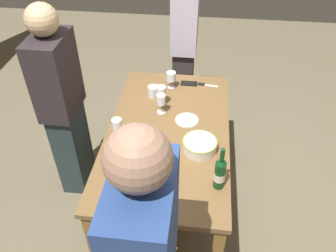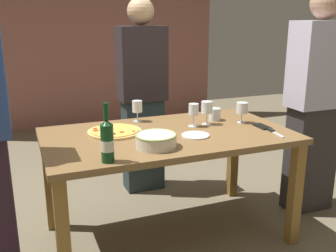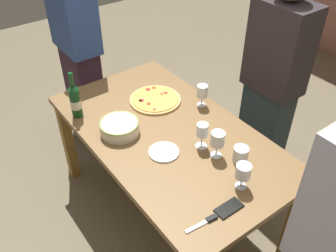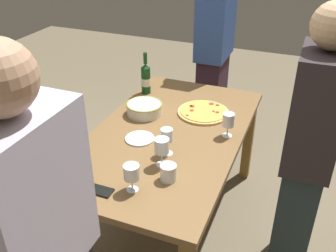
{
  "view_description": "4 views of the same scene",
  "coord_description": "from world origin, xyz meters",
  "px_view_note": "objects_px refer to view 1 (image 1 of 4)",
  "views": [
    {
      "loc": [
        -1.91,
        -0.23,
        2.41
      ],
      "look_at": [
        0.0,
        0.0,
        0.8
      ],
      "focal_mm": 36.65,
      "sensor_mm": 36.0,
      "label": 1
    },
    {
      "loc": [
        -0.89,
        -2.26,
        1.48
      ],
      "look_at": [
        0.0,
        0.0,
        0.8
      ],
      "focal_mm": 41.42,
      "sensor_mm": 36.0,
      "label": 2
    },
    {
      "loc": [
        1.41,
        -1.03,
        2.18
      ],
      "look_at": [
        0.0,
        0.0,
        0.8
      ],
      "focal_mm": 39.34,
      "sensor_mm": 36.0,
      "label": 3
    },
    {
      "loc": [
        1.9,
        0.76,
        1.98
      ],
      "look_at": [
        0.0,
        0.0,
        0.8
      ],
      "focal_mm": 40.79,
      "sensor_mm": 36.0,
      "label": 4
    }
  ],
  "objects_px": {
    "wine_glass_near_pizza": "(161,92)",
    "pizza_knife": "(205,85)",
    "dining_table": "(168,140)",
    "wine_glass_far_left": "(171,77)",
    "cell_phone": "(189,83)",
    "person_guest_right": "(184,45)",
    "wine_glass_far_right": "(161,101)",
    "side_plate": "(187,120)",
    "pizza": "(143,160)",
    "wine_bottle": "(220,173)",
    "person_guest_left": "(63,107)",
    "wine_glass_by_bottle": "(117,125)",
    "cup_amber": "(153,91)",
    "serving_bowl": "(200,145)"
  },
  "relations": [
    {
      "from": "pizza",
      "to": "wine_bottle",
      "type": "xyz_separation_m",
      "value": [
        -0.16,
        -0.5,
        0.11
      ]
    },
    {
      "from": "pizza",
      "to": "wine_glass_by_bottle",
      "type": "xyz_separation_m",
      "value": [
        0.23,
        0.22,
        0.1
      ]
    },
    {
      "from": "wine_glass_far_left",
      "to": "wine_glass_far_right",
      "type": "distance_m",
      "value": 0.36
    },
    {
      "from": "person_guest_left",
      "to": "wine_glass_far_left",
      "type": "bearing_deg",
      "value": 38.46
    },
    {
      "from": "serving_bowl",
      "to": "wine_glass_far_left",
      "type": "bearing_deg",
      "value": 20.56
    },
    {
      "from": "wine_glass_near_pizza",
      "to": "pizza_knife",
      "type": "bearing_deg",
      "value": -47.89
    },
    {
      "from": "serving_bowl",
      "to": "side_plate",
      "type": "xyz_separation_m",
      "value": [
        0.31,
        0.11,
        -0.04
      ]
    },
    {
      "from": "wine_glass_far_left",
      "to": "cell_phone",
      "type": "bearing_deg",
      "value": -64.94
    },
    {
      "from": "wine_glass_near_pizza",
      "to": "wine_glass_far_right",
      "type": "xyz_separation_m",
      "value": [
        -0.11,
        -0.02,
        -0.0
      ]
    },
    {
      "from": "dining_table",
      "to": "wine_bottle",
      "type": "xyz_separation_m",
      "value": [
        -0.48,
        -0.37,
        0.21
      ]
    },
    {
      "from": "dining_table",
      "to": "wine_glass_near_pizza",
      "type": "distance_m",
      "value": 0.4
    },
    {
      "from": "wine_glass_by_bottle",
      "to": "cup_amber",
      "type": "bearing_deg",
      "value": -18.02
    },
    {
      "from": "wine_glass_near_pizza",
      "to": "pizza_knife",
      "type": "height_order",
      "value": "wine_glass_near_pizza"
    },
    {
      "from": "serving_bowl",
      "to": "wine_glass_far_right",
      "type": "bearing_deg",
      "value": 39.38
    },
    {
      "from": "pizza",
      "to": "side_plate",
      "type": "distance_m",
      "value": 0.53
    },
    {
      "from": "wine_glass_far_right",
      "to": "side_plate",
      "type": "xyz_separation_m",
      "value": [
        -0.08,
        -0.21,
        -0.11
      ]
    },
    {
      "from": "cup_amber",
      "to": "pizza_knife",
      "type": "xyz_separation_m",
      "value": [
        0.21,
        -0.43,
        -0.04
      ]
    },
    {
      "from": "cup_amber",
      "to": "pizza_knife",
      "type": "distance_m",
      "value": 0.48
    },
    {
      "from": "wine_glass_far_left",
      "to": "dining_table",
      "type": "bearing_deg",
      "value": -175.89
    },
    {
      "from": "pizza",
      "to": "wine_glass_near_pizza",
      "type": "height_order",
      "value": "wine_glass_near_pizza"
    },
    {
      "from": "wine_glass_near_pizza",
      "to": "wine_glass_far_left",
      "type": "height_order",
      "value": "wine_glass_near_pizza"
    },
    {
      "from": "wine_glass_near_pizza",
      "to": "person_guest_right",
      "type": "distance_m",
      "value": 0.86
    },
    {
      "from": "dining_table",
      "to": "side_plate",
      "type": "distance_m",
      "value": 0.21
    },
    {
      "from": "dining_table",
      "to": "cell_phone",
      "type": "bearing_deg",
      "value": -9.54
    },
    {
      "from": "wine_glass_far_left",
      "to": "pizza",
      "type": "bearing_deg",
      "value": 174.48
    },
    {
      "from": "pizza_knife",
      "to": "person_guest_right",
      "type": "height_order",
      "value": "person_guest_right"
    },
    {
      "from": "wine_glass_by_bottle",
      "to": "cup_amber",
      "type": "distance_m",
      "value": 0.57
    },
    {
      "from": "wine_glass_near_pizza",
      "to": "wine_glass_far_left",
      "type": "bearing_deg",
      "value": -12.27
    },
    {
      "from": "cup_amber",
      "to": "person_guest_right",
      "type": "relative_size",
      "value": 0.05
    },
    {
      "from": "wine_glass_far_left",
      "to": "wine_bottle",
      "type": "bearing_deg",
      "value": -158.82
    },
    {
      "from": "wine_glass_near_pizza",
      "to": "wine_glass_far_left",
      "type": "xyz_separation_m",
      "value": [
        0.25,
        -0.05,
        -0.01
      ]
    },
    {
      "from": "serving_bowl",
      "to": "cup_amber",
      "type": "bearing_deg",
      "value": 34.44
    },
    {
      "from": "wine_glass_near_pizza",
      "to": "wine_glass_far_right",
      "type": "bearing_deg",
      "value": -171.48
    },
    {
      "from": "wine_bottle",
      "to": "wine_glass_near_pizza",
      "type": "bearing_deg",
      "value": 29.87
    },
    {
      "from": "wine_glass_near_pizza",
      "to": "cup_amber",
      "type": "relative_size",
      "value": 1.84
    },
    {
      "from": "serving_bowl",
      "to": "pizza_knife",
      "type": "distance_m",
      "value": 0.82
    },
    {
      "from": "wine_glass_near_pizza",
      "to": "person_guest_left",
      "type": "height_order",
      "value": "person_guest_left"
    },
    {
      "from": "side_plate",
      "to": "pizza_knife",
      "type": "xyz_separation_m",
      "value": [
        0.51,
        -0.12,
        0.0
      ]
    },
    {
      "from": "cell_phone",
      "to": "pizza",
      "type": "bearing_deg",
      "value": 166.36
    },
    {
      "from": "wine_glass_near_pizza",
      "to": "person_guest_left",
      "type": "distance_m",
      "value": 0.77
    },
    {
      "from": "serving_bowl",
      "to": "wine_glass_by_bottle",
      "type": "height_order",
      "value": "wine_glass_by_bottle"
    },
    {
      "from": "wine_glass_far_right",
      "to": "person_guest_left",
      "type": "bearing_deg",
      "value": 99.95
    },
    {
      "from": "wine_glass_near_pizza",
      "to": "wine_glass_far_right",
      "type": "distance_m",
      "value": 0.11
    },
    {
      "from": "wine_glass_near_pizza",
      "to": "wine_glass_by_bottle",
      "type": "relative_size",
      "value": 1.08
    },
    {
      "from": "dining_table",
      "to": "wine_glass_far_left",
      "type": "height_order",
      "value": "wine_glass_far_left"
    },
    {
      "from": "pizza",
      "to": "side_plate",
      "type": "xyz_separation_m",
      "value": [
        0.46,
        -0.26,
        -0.01
      ]
    },
    {
      "from": "pizza",
      "to": "cup_amber",
      "type": "xyz_separation_m",
      "value": [
        0.76,
        0.05,
        0.03
      ]
    },
    {
      "from": "wine_glass_by_bottle",
      "to": "wine_glass_far_left",
      "type": "bearing_deg",
      "value": -24.48
    },
    {
      "from": "person_guest_right",
      "to": "person_guest_left",
      "type": "bearing_deg",
      "value": -36.59
    },
    {
      "from": "serving_bowl",
      "to": "wine_glass_far_left",
      "type": "distance_m",
      "value": 0.81
    }
  ]
}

